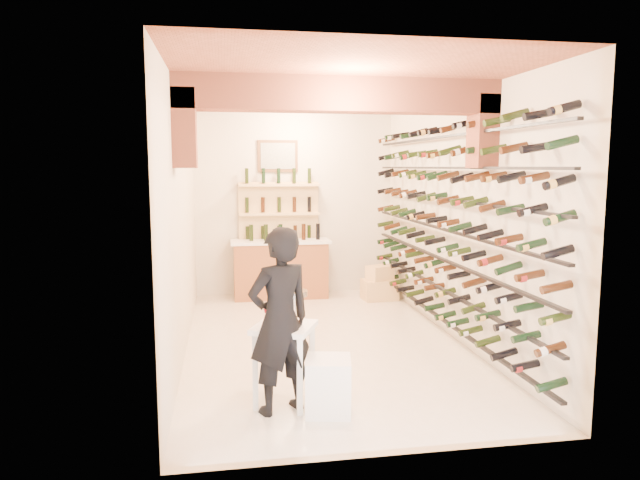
# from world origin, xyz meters

# --- Properties ---
(ground) EXTENTS (6.00, 6.00, 0.00)m
(ground) POSITION_xyz_m (0.00, 0.00, 0.00)
(ground) COLOR beige
(ground) RESTS_ON ground
(room_shell) EXTENTS (3.52, 6.02, 3.21)m
(room_shell) POSITION_xyz_m (0.00, -0.26, 2.25)
(room_shell) COLOR beige
(room_shell) RESTS_ON ground
(wine_rack) EXTENTS (0.32, 5.70, 2.56)m
(wine_rack) POSITION_xyz_m (1.53, 0.00, 1.55)
(wine_rack) COLOR black
(wine_rack) RESTS_ON ground
(back_counter) EXTENTS (1.70, 0.62, 1.29)m
(back_counter) POSITION_xyz_m (-0.30, 2.65, 0.53)
(back_counter) COLOR #9A592F
(back_counter) RESTS_ON ground
(back_shelving) EXTENTS (1.40, 0.31, 2.73)m
(back_shelving) POSITION_xyz_m (-0.30, 2.89, 1.17)
(back_shelving) COLOR #DFBC7D
(back_shelving) RESTS_ON ground
(tasting_table) EXTENTS (0.70, 0.70, 0.94)m
(tasting_table) POSITION_xyz_m (-0.71, -1.85, 0.64)
(tasting_table) COLOR white
(tasting_table) RESTS_ON ground
(white_stool) EXTENTS (0.48, 0.48, 0.51)m
(white_stool) POSITION_xyz_m (-0.33, -2.12, 0.26)
(white_stool) COLOR white
(white_stool) RESTS_ON ground
(person) EXTENTS (0.75, 0.63, 1.73)m
(person) POSITION_xyz_m (-0.76, -2.03, 0.87)
(person) COLOR black
(person) RESTS_ON ground
(chrome_barstool) EXTENTS (0.37, 0.37, 0.72)m
(chrome_barstool) POSITION_xyz_m (-0.41, -0.12, 0.42)
(chrome_barstool) COLOR silver
(chrome_barstool) RESTS_ON ground
(crate_lower) EXTENTS (0.60, 0.44, 0.34)m
(crate_lower) POSITION_xyz_m (1.35, 2.20, 0.17)
(crate_lower) COLOR #E0B77A
(crate_lower) RESTS_ON ground
(crate_upper) EXTENTS (0.50, 0.43, 0.24)m
(crate_upper) POSITION_xyz_m (1.35, 2.20, 0.47)
(crate_upper) COLOR #E0B77A
(crate_upper) RESTS_ON crate_lower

